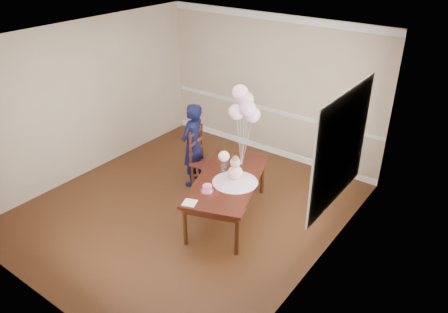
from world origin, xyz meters
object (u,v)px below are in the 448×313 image
Objects in this scene: dining_chair_seat at (207,162)px; woman at (193,145)px; dining_table_top at (227,180)px; birthday_cake at (207,188)px.

woman reaches higher than dining_chair_seat.
woman is (-1.06, 0.46, 0.09)m from dining_table_top.
birthday_cake is 0.29× the size of dining_chair_seat.
dining_table_top is 0.97m from dining_chair_seat.
dining_table_top reaches higher than dining_chair_seat.
woman is at bearing 138.61° from birthday_cake.
dining_table_top is 1.21× the size of woman.
dining_table_top is at bearing -42.19° from dining_chair_seat.
woman is (-1.03, 0.90, 0.02)m from birthday_cake.
dining_table_top is 3.86× the size of dining_chair_seat.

